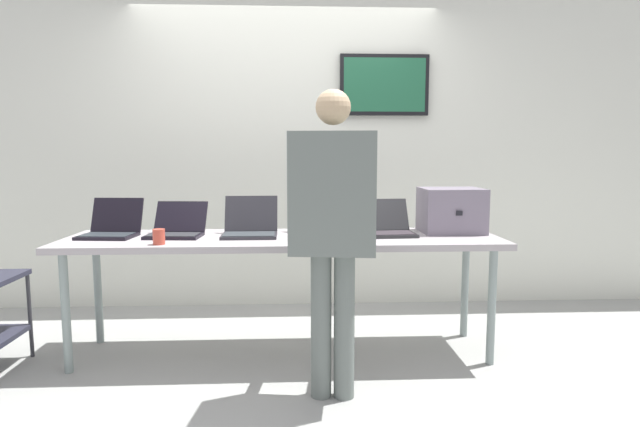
{
  "coord_description": "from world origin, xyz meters",
  "views": [
    {
      "loc": [
        0.08,
        -3.27,
        1.3
      ],
      "look_at": [
        0.24,
        0.09,
        0.91
      ],
      "focal_mm": 28.89,
      "sensor_mm": 36.0,
      "label": 1
    }
  ],
  "objects": [
    {
      "name": "laptop_station_2",
      "position": [
        -0.22,
        0.06,
        0.83
      ],
      "size": [
        0.35,
        0.34,
        0.25
      ],
      "color": "#28272C",
      "rests_on": "workbench"
    },
    {
      "name": "laptop_station_1",
      "position": [
        -0.69,
        0.06,
        0.82
      ],
      "size": [
        0.37,
        0.36,
        0.21
      ],
      "color": "black",
      "rests_on": "workbench"
    },
    {
      "name": "ground",
      "position": [
        0.0,
        0.0,
        -0.02
      ],
      "size": [
        8.0,
        8.0,
        0.04
      ],
      "primitive_type": "cube",
      "color": "#9D9E99"
    },
    {
      "name": "laptop_station_0",
      "position": [
        -1.11,
        0.07,
        0.83
      ],
      "size": [
        0.36,
        0.35,
        0.24
      ],
      "color": "black",
      "rests_on": "workbench"
    },
    {
      "name": "equipment_box",
      "position": [
        1.13,
        0.14,
        0.92
      ],
      "size": [
        0.4,
        0.35,
        0.3
      ],
      "color": "slate",
      "rests_on": "workbench"
    },
    {
      "name": "laptop_station_4",
      "position": [
        0.67,
        0.06,
        0.83
      ],
      "size": [
        0.38,
        0.37,
        0.22
      ],
      "color": "#27282A",
      "rests_on": "workbench"
    },
    {
      "name": "coffee_mug",
      "position": [
        -0.72,
        -0.25,
        0.82
      ],
      "size": [
        0.07,
        0.07,
        0.09
      ],
      "color": "#C64836",
      "rests_on": "workbench"
    },
    {
      "name": "person",
      "position": [
        0.27,
        -0.62,
        0.98
      ],
      "size": [
        0.49,
        0.63,
        1.63
      ],
      "color": "slate",
      "rests_on": "ground"
    },
    {
      "name": "back_wall",
      "position": [
        0.02,
        1.13,
        1.39
      ],
      "size": [
        8.0,
        0.11,
        2.76
      ],
      "color": "silver",
      "rests_on": "ground"
    },
    {
      "name": "workbench",
      "position": [
        0.0,
        0.0,
        0.72
      ],
      "size": [
        2.76,
        0.7,
        0.77
      ],
      "color": "#AAA1A5",
      "rests_on": "ground"
    },
    {
      "name": "laptop_station_3",
      "position": [
        0.24,
        0.07,
        0.83
      ],
      "size": [
        0.37,
        0.41,
        0.24
      ],
      "color": "black",
      "rests_on": "workbench"
    }
  ]
}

